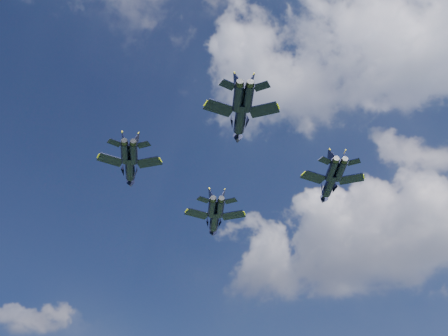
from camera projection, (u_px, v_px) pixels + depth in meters
jet_lead at (214, 221)px, 118.66m from camera, size 12.34×15.98×3.95m
jet_left at (130, 169)px, 100.85m from camera, size 11.43×14.27×3.56m
jet_right at (329, 185)px, 104.36m from camera, size 11.55×14.90×3.68m
jet_slot at (240, 119)px, 89.39m from camera, size 11.43×15.11×3.71m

